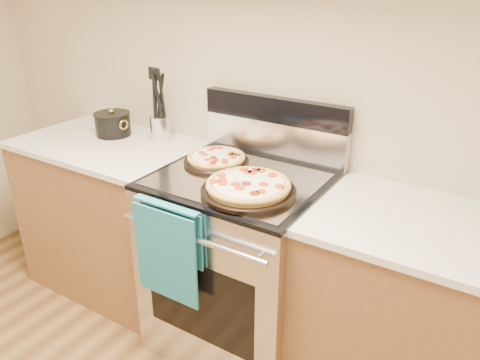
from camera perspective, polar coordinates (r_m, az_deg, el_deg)
The scene contains 17 objects.
wall_back at distance 2.26m, azimuth 4.92°, elevation 13.45°, with size 4.00×4.00×0.00m, color #C6B68F.
range_body at distance 2.33m, azimuth 0.06°, elevation -10.31°, with size 0.76×0.68×0.90m, color #B7B7BC.
oven_window at distance 2.11m, azimuth -4.95°, elevation -14.65°, with size 0.56×0.01×0.40m, color black.
cooktop at distance 2.10m, azimuth 0.07°, elevation 0.08°, with size 0.76×0.68×0.02m, color black.
backsplash_lower at distance 2.31m, azimuth 4.16°, elevation 5.00°, with size 0.76×0.06×0.18m, color silver.
backsplash_upper at distance 2.27m, azimuth 4.28°, elevation 8.58°, with size 0.76×0.06×0.12m, color black.
oven_handle at distance 1.88m, azimuth -6.06°, elevation -6.96°, with size 0.03×0.03×0.70m, color silver.
dish_towel at distance 2.00m, azimuth -8.68°, elevation -8.42°, with size 0.32×0.05×0.42m, color #1B5888, non-canonical shape.
foil_sheet at distance 2.07m, azimuth -0.37°, elevation 0.12°, with size 0.70×0.55×0.01m, color gray.
cabinet_left at distance 2.85m, azimuth -14.84°, elevation -4.49°, with size 1.00×0.62×0.88m, color brown.
countertop_left at distance 2.67m, azimuth -15.87°, elevation 4.13°, with size 1.02×0.64×0.03m, color beige.
cabinet_right at distance 2.13m, azimuth 22.00°, elevation -16.60°, with size 1.00×0.62×0.88m, color brown.
countertop_right at distance 1.88m, azimuth 24.14°, elevation -5.89°, with size 1.02×0.64×0.03m, color beige.
pepperoni_pizza_back at distance 2.23m, azimuth -2.90°, elevation 2.57°, with size 0.31×0.31×0.04m, color #B07F35, non-canonical shape.
pepperoni_pizza_front at distance 1.93m, azimuth 1.03°, elevation -0.89°, with size 0.39×0.39×0.05m, color #B07F35, non-canonical shape.
utensil_crock at distance 2.61m, azimuth -9.68°, elevation 6.26°, with size 0.11×0.11×0.14m, color silver.
saucepan at distance 2.76m, azimuth -15.23°, elevation 6.50°, with size 0.19×0.19×0.12m, color black.
Camera 1 is at (1.02, 0.03, 1.77)m, focal length 35.00 mm.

